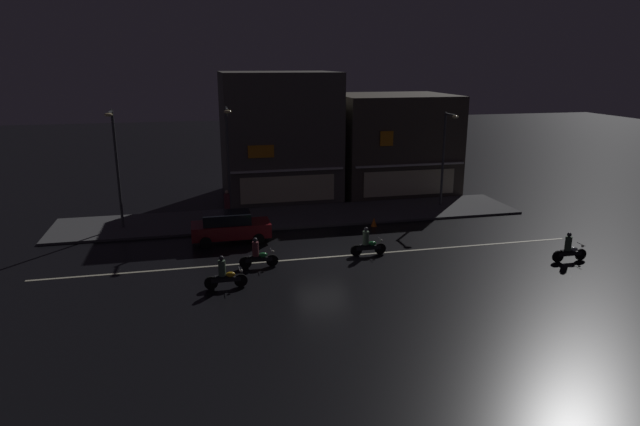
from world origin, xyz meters
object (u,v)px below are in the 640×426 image
motorcycle_following (258,255)px  streetlamp_east (445,151)px  motorcycle_trailing_far (569,249)px  parked_car_near_kerb (230,226)px  streetlamp_west (116,160)px  traffic_cone (374,222)px  motorcycle_opposite_lane (367,244)px  pedestrian_on_sidewalk (227,206)px  motorcycle_lead (225,275)px  streetlamp_mid (228,154)px

motorcycle_following → streetlamp_east: bearing=-155.4°
motorcycle_trailing_far → motorcycle_following: bearing=-6.1°
parked_car_near_kerb → motorcycle_trailing_far: bearing=-23.3°
streetlamp_west → traffic_cone: streetlamp_west is taller
parked_car_near_kerb → motorcycle_opposite_lane: bearing=-30.1°
parked_car_near_kerb → motorcycle_opposite_lane: 7.78m
motorcycle_following → motorcycle_trailing_far: bearing=162.8°
pedestrian_on_sidewalk → motorcycle_opposite_lane: bearing=22.2°
motorcycle_lead → traffic_cone: motorcycle_lead is taller
streetlamp_east → parked_car_near_kerb: (-14.62, -4.12, -3.05)m
motorcycle_opposite_lane → motorcycle_trailing_far: 10.03m
streetlamp_mid → motorcycle_lead: streetlamp_mid is taller
motorcycle_opposite_lane → streetlamp_mid: bearing=-56.7°
motorcycle_following → motorcycle_opposite_lane: (5.71, 0.47, 0.00)m
streetlamp_west → motorcycle_lead: 12.05m
parked_car_near_kerb → streetlamp_east: bearing=15.7°
parked_car_near_kerb → motorcycle_trailing_far: size_ratio=2.26×
streetlamp_east → traffic_cone: bearing=-152.1°
streetlamp_west → motorcycle_opposite_lane: bearing=-30.2°
streetlamp_east → parked_car_near_kerb: 15.49m
streetlamp_mid → motorcycle_lead: size_ratio=3.65×
motorcycle_following → motorcycle_trailing_far: 15.47m
motorcycle_trailing_far → motorcycle_lead: bearing=2.4°
streetlamp_east → motorcycle_following: streetlamp_east is taller
parked_car_near_kerb → motorcycle_lead: size_ratio=2.26×
streetlamp_mid → motorcycle_opposite_lane: size_ratio=3.65×
streetlamp_west → streetlamp_east: size_ratio=1.10×
streetlamp_mid → streetlamp_east: streetlamp_mid is taller
streetlamp_west → motorcycle_opposite_lane: 15.26m
motorcycle_lead → parked_car_near_kerb: bearing=-99.6°
streetlamp_mid → streetlamp_west: bearing=-176.1°
motorcycle_trailing_far → streetlamp_west: bearing=-21.6°
streetlamp_east → streetlamp_mid: bearing=-179.5°
streetlamp_mid → motorcycle_lead: (-1.03, -10.59, -3.61)m
motorcycle_lead → motorcycle_following: 2.81m
traffic_cone → streetlamp_east: bearing=27.9°
streetlamp_east → streetlamp_west: bearing=-178.5°
motorcycle_following → parked_car_near_kerb: bearing=-84.2°
motorcycle_lead → motorcycle_opposite_lane: 7.90m
streetlamp_east → parked_car_near_kerb: bearing=-164.3°
parked_car_near_kerb → motorcycle_following: size_ratio=2.26×
pedestrian_on_sidewalk → motorcycle_trailing_far: size_ratio=0.96×
streetlamp_mid → motorcycle_trailing_far: streetlamp_mid is taller
streetlamp_east → traffic_cone: streetlamp_east is taller
streetlamp_east → motorcycle_following: 16.36m
pedestrian_on_sidewalk → motorcycle_following: 8.62m
pedestrian_on_sidewalk → parked_car_near_kerb: size_ratio=0.42×
motorcycle_lead → traffic_cone: 12.07m
streetlamp_west → parked_car_near_kerb: size_ratio=1.61×
streetlamp_mid → motorcycle_lead: 11.23m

